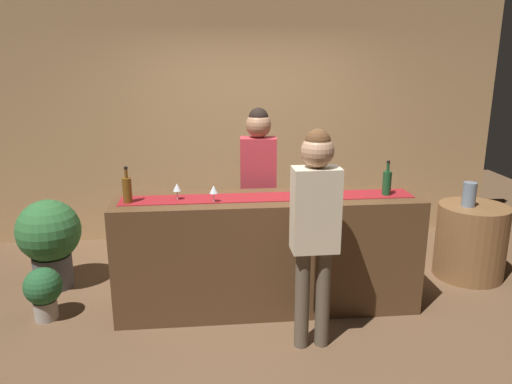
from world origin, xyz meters
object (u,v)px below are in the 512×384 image
wine_bottle_amber (127,190)px  wine_glass_near_customer (177,188)px  round_side_table (471,241)px  potted_plant_small (43,290)px  wine_glass_far_end (296,184)px  wine_bottle_green (387,183)px  wine_glass_mid_counter (214,190)px  bartender (258,176)px  potted_plant_tall (49,238)px  vase_on_side_table (469,194)px  customer_sipping (315,218)px

wine_bottle_amber → wine_glass_near_customer: 0.40m
round_side_table → potted_plant_small: 4.04m
wine_glass_far_end → round_side_table: bearing=12.0°
wine_bottle_green → wine_glass_mid_counter: wine_bottle_green is taller
bartender → potted_plant_tall: size_ratio=1.97×
wine_glass_far_end → bartender: 0.61m
wine_bottle_green → bartender: 1.21m
bartender → vase_on_side_table: bartender is taller
wine_bottle_green → vase_on_side_table: size_ratio=1.26×
wine_bottle_amber → wine_bottle_green: bearing=0.3°
wine_glass_far_end → wine_glass_near_customer: bearing=-177.9°
wine_bottle_green → vase_on_side_table: bearing=24.5°
wine_bottle_green → potted_plant_small: bearing=179.9°
round_side_table → vase_on_side_table: 0.50m
potted_plant_tall → potted_plant_small: potted_plant_tall is taller
wine_bottle_green → wine_glass_far_end: wine_bottle_green is taller
wine_glass_near_customer → potted_plant_tall: wine_glass_near_customer is taller
wine_bottle_green → wine_bottle_amber: bearing=-179.7°
wine_bottle_amber → potted_plant_small: 1.14m
wine_glass_mid_counter → bartender: (0.44, 0.69, -0.06)m
vase_on_side_table → potted_plant_small: vase_on_side_table is taller
potted_plant_tall → wine_glass_far_end: bearing=-14.1°
wine_bottle_amber → potted_plant_tall: size_ratio=0.35×
wine_bottle_amber → potted_plant_small: wine_bottle_amber is taller
wine_bottle_amber → customer_sipping: bearing=-23.1°
wine_glass_near_customer → vase_on_side_table: size_ratio=0.60×
wine_bottle_green → round_side_table: size_ratio=0.41×
wine_glass_near_customer → wine_glass_mid_counter: size_ratio=1.00×
wine_glass_far_end → vase_on_side_table: 1.85m
wine_glass_mid_counter → customer_sipping: (0.72, -0.55, -0.08)m
wine_bottle_amber → round_side_table: 3.38m
potted_plant_tall → round_side_table: bearing=-2.3°
wine_glass_near_customer → customer_sipping: bearing=-32.5°
wine_bottle_amber → bartender: (1.13, 0.63, -0.07)m
customer_sipping → round_side_table: customer_sipping is taller
customer_sipping → round_side_table: size_ratio=2.27×
potted_plant_tall → potted_plant_small: size_ratio=1.88×
bartender → potted_plant_small: 2.13m
wine_bottle_green → wine_glass_mid_counter: size_ratio=2.10×
wine_glass_far_end → customer_sipping: customer_sipping is taller
wine_glass_far_end → vase_on_side_table: (1.79, 0.39, -0.26)m
wine_glass_far_end → potted_plant_small: size_ratio=0.31×
potted_plant_small → wine_glass_far_end: bearing=1.8°
vase_on_side_table → potted_plant_small: 4.01m
wine_glass_mid_counter → wine_glass_far_end: 0.71m
wine_glass_far_end → potted_plant_tall: 2.40m
wine_bottle_green → wine_glass_near_customer: (-1.77, 0.03, -0.01)m
round_side_table → potted_plant_tall: bearing=177.7°
wine_bottle_green → bartender: bartender is taller
wine_bottle_amber → potted_plant_tall: bearing=142.9°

